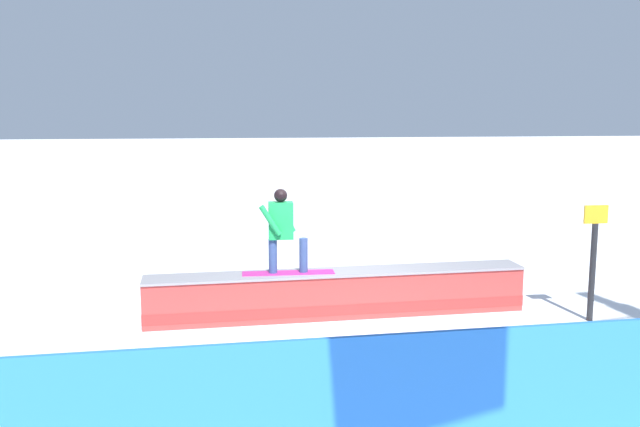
{
  "coord_description": "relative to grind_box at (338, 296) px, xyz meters",
  "views": [
    {
      "loc": [
        1.6,
        11.4,
        3.6
      ],
      "look_at": [
        0.42,
        1.03,
        1.93
      ],
      "focal_mm": 39.35,
      "sensor_mm": 36.0,
      "label": 1
    }
  ],
  "objects": [
    {
      "name": "ground_plane",
      "position": [
        0.0,
        0.0,
        -0.35
      ],
      "size": [
        120.0,
        120.0,
        0.0
      ],
      "primitive_type": "plane",
      "color": "white"
    },
    {
      "name": "safety_fence",
      "position": [
        0.0,
        4.75,
        0.29
      ],
      "size": [
        12.26,
        0.86,
        1.29
      ],
      "primitive_type": "cube",
      "rotation": [
        0.0,
        0.0,
        0.07
      ],
      "color": "#2A78E9",
      "rests_on": "ground_plane"
    },
    {
      "name": "snowboarder",
      "position": [
        0.93,
        0.05,
        1.18
      ],
      "size": [
        1.53,
        0.42,
        1.42
      ],
      "color": "#C22687",
      "rests_on": "grind_box"
    },
    {
      "name": "grind_box",
      "position": [
        0.0,
        0.0,
        0.0
      ],
      "size": [
        6.49,
        1.06,
        0.78
      ],
      "color": "#CF3C37",
      "rests_on": "ground_plane"
    },
    {
      "name": "trail_marker",
      "position": [
        -4.14,
        0.74,
        0.69
      ],
      "size": [
        0.4,
        0.1,
        1.94
      ],
      "color": "#262628",
      "rests_on": "ground_plane"
    }
  ]
}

